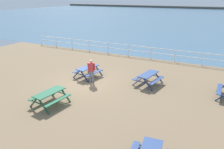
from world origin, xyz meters
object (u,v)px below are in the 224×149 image
picnic_table_near_left (148,76)px  picnic_table_near_right (50,95)px  visitor (91,70)px  picnic_table_far_right (88,69)px

picnic_table_near_left → picnic_table_near_right: (-4.05, -5.13, 0.00)m
picnic_table_near_left → visitor: 3.91m
picnic_table_far_right → visitor: size_ratio=1.23×
picnic_table_near_right → picnic_table_near_left: bearing=-31.1°
picnic_table_near_left → picnic_table_near_right: bearing=152.5°
picnic_table_near_left → picnic_table_far_right: bearing=108.5°
picnic_table_near_left → visitor: visitor is taller
picnic_table_far_right → visitor: 1.22m
picnic_table_near_right → picnic_table_far_right: bearing=12.3°
picnic_table_near_left → picnic_table_near_right: same height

